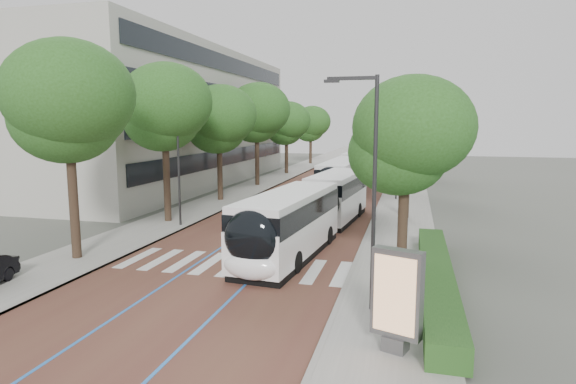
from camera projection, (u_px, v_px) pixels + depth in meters
The scene contains 20 objects.
ground at pixel (222, 272), 21.36m from camera, with size 160.00×160.00×0.00m, color #51544C.
road at pixel (345, 175), 59.69m from camera, with size 11.00×140.00×0.02m, color #562D26.
sidewalk_left at pixel (286, 173), 61.53m from camera, with size 4.00×140.00×0.12m, color gray.
sidewalk_right at pixel (407, 177), 57.82m from camera, with size 4.00×140.00×0.12m, color gray.
kerb_left at pixel (301, 174), 61.06m from camera, with size 0.20×140.00×0.14m, color gray.
kerb_right at pixel (391, 176), 58.29m from camera, with size 0.20×140.00×0.14m, color gray.
zebra_crossing at pixel (235, 265), 22.27m from camera, with size 10.55×3.60×0.01m.
lane_line_left at pixel (332, 175), 60.08m from camera, with size 0.12×126.00×0.01m, color blue.
lane_line_right at pixel (358, 176), 59.29m from camera, with size 0.12×126.00×0.01m, color blue.
office_building at pixel (151, 118), 51.99m from camera, with size 18.11×40.00×14.00m.
hedge at pixel (436, 277), 19.04m from camera, with size 1.20×14.00×0.80m, color #1C4417.
streetlight_near at pixel (369, 175), 16.16m from camera, with size 1.82×0.20×8.00m.
streetlight_far at pixel (395, 143), 40.11m from camera, with size 1.82×0.20×8.00m.
lamp_post_left at pixel (178, 162), 29.94m from camera, with size 0.14×0.14×8.00m, color #2A2A2C.
trees_left at pixel (246, 120), 45.78m from camera, with size 6.38×60.78×9.97m.
trees_right at pixel (410, 126), 40.27m from camera, with size 5.85×47.24×8.97m.
lead_bus at pixel (312, 211), 27.00m from camera, with size 4.21×18.55×3.20m.
bus_queued_0 at pixel (342, 178), 42.68m from camera, with size 2.88×12.47×3.20m.
bus_queued_1 at pixel (359, 165), 55.70m from camera, with size 3.14×12.51×3.20m.
ad_panel at pixel (397, 298), 13.51m from camera, with size 1.48×0.84×2.98m.
Camera 1 is at (7.98, -19.24, 6.60)m, focal length 30.00 mm.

